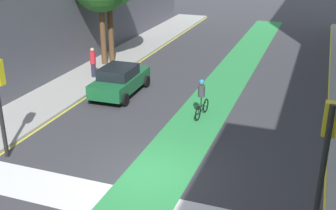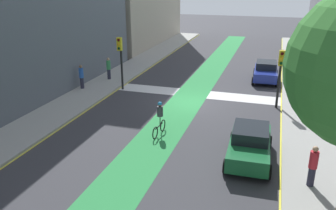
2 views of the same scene
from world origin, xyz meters
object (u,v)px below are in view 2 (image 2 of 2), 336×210
at_px(pedestrian_sidewalk_right_b, 109,68).
at_px(cyclist_in_lane, 160,118).
at_px(pedestrian_sidewalk_left_a, 313,166).
at_px(car_green_left_far, 250,144).
at_px(car_blue_left_near, 266,71).
at_px(traffic_signal_near_right, 120,53).
at_px(pedestrian_sidewalk_right_a, 81,76).
at_px(traffic_signal_near_left, 281,68).

bearing_deg(pedestrian_sidewalk_right_b, cyclist_in_lane, 129.94).
bearing_deg(pedestrian_sidewalk_right_b, pedestrian_sidewalk_left_a, 141.14).
distance_m(car_green_left_far, pedestrian_sidewalk_left_a, 3.12).
height_order(car_blue_left_near, car_green_left_far, same).
height_order(traffic_signal_near_right, car_green_left_far, traffic_signal_near_right).
bearing_deg(pedestrian_sidewalk_left_a, pedestrian_sidewalk_right_a, -29.95).
relative_size(pedestrian_sidewalk_left_a, pedestrian_sidewalk_right_b, 0.97).
height_order(car_green_left_far, pedestrian_sidewalk_left_a, pedestrian_sidewalk_left_a).
bearing_deg(pedestrian_sidewalk_right_a, pedestrian_sidewalk_right_b, -105.14).
relative_size(traffic_signal_near_right, traffic_signal_near_left, 1.04).
bearing_deg(car_blue_left_near, pedestrian_sidewalk_right_b, 17.44).
height_order(cyclist_in_lane, pedestrian_sidewalk_left_a, pedestrian_sidewalk_left_a).
bearing_deg(car_blue_left_near, pedestrian_sidewalk_left_a, 98.85).
height_order(cyclist_in_lane, pedestrian_sidewalk_right_b, pedestrian_sidewalk_right_b).
bearing_deg(car_green_left_far, pedestrian_sidewalk_right_a, -29.05).
bearing_deg(cyclist_in_lane, pedestrian_sidewalk_right_b, -50.06).
bearing_deg(car_blue_left_near, pedestrian_sidewalk_right_a, 27.43).
height_order(traffic_signal_near_right, cyclist_in_lane, traffic_signal_near_right).
bearing_deg(car_green_left_far, car_blue_left_near, -90.46).
distance_m(traffic_signal_near_left, pedestrian_sidewalk_right_b, 13.69).
height_order(cyclist_in_lane, pedestrian_sidewalk_right_a, pedestrian_sidewalk_right_a).
height_order(traffic_signal_near_right, traffic_signal_near_left, traffic_signal_near_right).
height_order(car_green_left_far, pedestrian_sidewalk_right_a, pedestrian_sidewalk_right_a).
bearing_deg(traffic_signal_near_right, pedestrian_sidewalk_right_b, -43.97).
relative_size(car_green_left_far, pedestrian_sidewalk_left_a, 2.44).
bearing_deg(traffic_signal_near_left, cyclist_in_lane, 45.56).
distance_m(cyclist_in_lane, pedestrian_sidewalk_right_b, 11.43).
xyz_separation_m(car_green_left_far, pedestrian_sidewalk_right_a, (13.01, -7.22, 0.27)).
bearing_deg(cyclist_in_lane, traffic_signal_near_right, -52.05).
bearing_deg(car_green_left_far, traffic_signal_near_right, -38.85).
distance_m(car_blue_left_near, pedestrian_sidewalk_right_a, 14.78).
height_order(traffic_signal_near_right, car_blue_left_near, traffic_signal_near_right).
height_order(pedestrian_sidewalk_left_a, pedestrian_sidewalk_right_b, pedestrian_sidewalk_right_b).
distance_m(traffic_signal_near_right, pedestrian_sidewalk_left_a, 16.26).
bearing_deg(pedestrian_sidewalk_right_a, cyclist_in_lane, 144.39).
distance_m(car_green_left_far, pedestrian_sidewalk_right_b, 15.89).
relative_size(cyclist_in_lane, pedestrian_sidewalk_left_a, 1.07).
relative_size(car_green_left_far, cyclist_in_lane, 2.29).
xyz_separation_m(car_green_left_far, cyclist_in_lane, (4.87, -1.40, 0.17)).
relative_size(traffic_signal_near_left, car_green_left_far, 0.90).
xyz_separation_m(traffic_signal_near_left, pedestrian_sidewalk_left_a, (-1.45, 9.26, -1.65)).
xyz_separation_m(pedestrian_sidewalk_right_a, pedestrian_sidewalk_left_a, (-15.58, 8.97, -0.04)).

